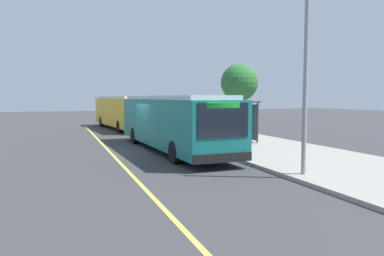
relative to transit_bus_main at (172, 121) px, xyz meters
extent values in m
plane|color=#38383A|center=(-1.21, -1.01, -1.62)|extent=(120.00, 120.00, 0.00)
cube|color=gray|center=(-1.21, 4.99, -1.54)|extent=(44.00, 6.40, 0.15)
cube|color=#E0D64C|center=(-1.21, -3.21, -1.61)|extent=(36.00, 0.14, 0.01)
cube|color=#146B66|center=(-0.02, -0.01, -0.07)|extent=(12.26, 3.06, 2.40)
cube|color=silver|center=(-0.02, -0.01, 1.23)|extent=(11.27, 2.77, 0.20)
cube|color=black|center=(6.07, 0.25, 0.36)|extent=(0.13, 2.17, 1.34)
cube|color=black|center=(-0.07, 1.28, 0.22)|extent=(10.69, 0.49, 1.06)
cube|color=silver|center=(-0.07, 1.28, -1.05)|extent=(11.54, 0.52, 0.28)
cube|color=#26D83F|center=(6.08, 0.25, 0.95)|extent=(0.09, 1.40, 0.24)
cube|color=black|center=(6.09, 0.25, -1.09)|extent=(0.19, 2.50, 0.36)
cylinder|color=black|center=(3.70, 1.30, -1.12)|extent=(1.01, 0.32, 1.00)
cylinder|color=black|center=(3.80, -1.00, -1.12)|extent=(1.01, 0.32, 1.00)
cylinder|color=black|center=(-3.71, 0.99, -1.12)|extent=(1.01, 0.32, 1.00)
cylinder|color=black|center=(-3.61, -1.32, -1.12)|extent=(1.01, 0.32, 1.00)
cube|color=gold|center=(-14.77, -0.27, -0.07)|extent=(11.73, 3.59, 2.40)
cube|color=silver|center=(-14.77, -0.27, 1.23)|extent=(10.79, 3.25, 0.20)
cube|color=black|center=(-9.00, 0.26, 0.36)|extent=(0.24, 2.16, 1.34)
cube|color=black|center=(-14.89, 1.02, 0.22)|extent=(10.13, 0.96, 1.06)
cube|color=black|center=(-14.89, 1.02, -1.05)|extent=(10.93, 1.03, 0.28)
cube|color=#26D83F|center=(-9.00, 0.26, 0.95)|extent=(0.16, 1.40, 0.24)
cube|color=black|center=(-8.99, 0.26, -1.09)|extent=(0.31, 2.50, 0.36)
cylinder|color=black|center=(-11.31, 1.21, -1.12)|extent=(1.02, 0.37, 1.00)
cylinder|color=black|center=(-11.10, -1.09, -1.12)|extent=(1.02, 0.37, 1.00)
cylinder|color=black|center=(-18.32, 0.57, -1.12)|extent=(1.02, 0.37, 1.00)
cylinder|color=black|center=(-18.11, -1.73, -1.12)|extent=(1.02, 0.37, 1.00)
cylinder|color=#333338|center=(-0.45, 5.46, -0.27)|extent=(0.10, 0.10, 2.40)
cylinder|color=#333338|center=(-0.45, 4.16, -0.27)|extent=(0.10, 0.10, 2.40)
cylinder|color=#333338|center=(-3.05, 5.46, -0.27)|extent=(0.10, 0.10, 2.40)
cylinder|color=#333338|center=(-3.05, 4.16, -0.27)|extent=(0.10, 0.10, 2.40)
cube|color=#333338|center=(-1.75, 4.81, 0.97)|extent=(2.90, 1.60, 0.08)
cube|color=#4C606B|center=(-1.75, 5.46, -0.27)|extent=(2.47, 0.04, 2.16)
cube|color=navy|center=(-3.05, 4.81, -0.32)|extent=(0.06, 1.11, 1.82)
cube|color=brown|center=(-1.96, 4.78, -1.02)|extent=(1.60, 0.44, 0.06)
cube|color=brown|center=(-1.96, 5.02, -0.74)|extent=(1.60, 0.05, 0.44)
cube|color=#333338|center=(-2.68, 4.78, -1.24)|extent=(0.08, 0.40, 0.45)
cube|color=#333338|center=(-1.24, 4.78, -1.24)|extent=(0.08, 0.40, 0.45)
cylinder|color=#333338|center=(0.98, 2.84, -0.07)|extent=(0.07, 0.07, 2.80)
cube|color=white|center=(0.98, 2.82, 1.03)|extent=(0.44, 0.03, 0.56)
cube|color=red|center=(0.98, 2.80, 1.03)|extent=(0.40, 0.01, 0.16)
cylinder|color=#282D47|center=(-2.50, 3.86, -1.04)|extent=(0.14, 0.14, 0.85)
cylinder|color=#282D47|center=(-2.50, 3.68, -1.04)|extent=(0.14, 0.14, 0.85)
cube|color=#338C4C|center=(-2.50, 3.77, -0.31)|extent=(0.24, 0.40, 0.62)
sphere|color=tan|center=(-2.50, 3.77, 0.11)|extent=(0.22, 0.22, 0.22)
cylinder|color=brown|center=(-6.36, 7.22, -0.09)|extent=(0.36, 0.36, 2.76)
sphere|color=#28662D|center=(-6.36, 7.22, 2.35)|extent=(2.81, 2.81, 2.81)
cylinder|color=gray|center=(8.13, 2.43, 1.73)|extent=(0.16, 0.16, 6.40)
camera|label=1|loc=(19.13, -5.71, 1.26)|focal=35.02mm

